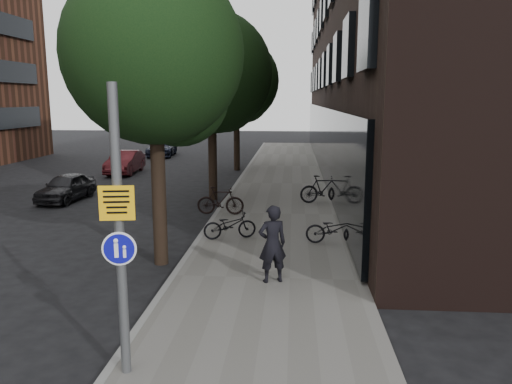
# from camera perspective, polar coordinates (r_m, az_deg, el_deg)

# --- Properties ---
(ground) EXTENTS (120.00, 120.00, 0.00)m
(ground) POSITION_cam_1_polar(r_m,az_deg,el_deg) (8.83, -1.46, -17.96)
(ground) COLOR black
(ground) RESTS_ON ground
(sidewalk) EXTENTS (4.50, 60.00, 0.12)m
(sidewalk) POSITION_cam_1_polar(r_m,az_deg,el_deg) (18.21, 2.48, -2.65)
(sidewalk) COLOR #5F5C58
(sidewalk) RESTS_ON ground
(curb_edge) EXTENTS (0.15, 60.00, 0.13)m
(curb_edge) POSITION_cam_1_polar(r_m,az_deg,el_deg) (18.41, -4.54, -2.51)
(curb_edge) COLOR slate
(curb_edge) RESTS_ON ground
(building_right_dark_brick) EXTENTS (12.00, 40.00, 18.00)m
(building_right_dark_brick) POSITION_cam_1_polar(r_m,az_deg,el_deg) (31.07, 19.70, 18.82)
(building_right_dark_brick) COLOR black
(building_right_dark_brick) RESTS_ON ground
(street_tree_near) EXTENTS (4.40, 4.40, 7.50)m
(street_tree_near) POSITION_cam_1_polar(r_m,az_deg,el_deg) (12.83, -11.08, 14.36)
(street_tree_near) COLOR black
(street_tree_near) RESTS_ON ground
(street_tree_mid) EXTENTS (5.00, 5.00, 7.80)m
(street_tree_mid) POSITION_cam_1_polar(r_m,az_deg,el_deg) (21.14, -4.87, 12.95)
(street_tree_mid) COLOR black
(street_tree_mid) RESTS_ON ground
(street_tree_far) EXTENTS (5.00, 5.00, 7.80)m
(street_tree_far) POSITION_cam_1_polar(r_m,az_deg,el_deg) (30.06, -2.09, 12.26)
(street_tree_far) COLOR black
(street_tree_far) RESTS_ON ground
(signpost) EXTENTS (0.50, 0.14, 4.33)m
(signpost) POSITION_cam_1_polar(r_m,az_deg,el_deg) (7.52, -15.33, -4.53)
(signpost) COLOR #595B5E
(signpost) RESTS_ON sidewalk
(pedestrian) EXTENTS (0.75, 0.62, 1.78)m
(pedestrian) POSITION_cam_1_polar(r_m,az_deg,el_deg) (11.28, 1.88, -5.94)
(pedestrian) COLOR black
(pedestrian) RESTS_ON sidewalk
(parked_bike_facade_near) EXTENTS (1.65, 0.61, 0.86)m
(parked_bike_facade_near) POSITION_cam_1_polar(r_m,az_deg,el_deg) (14.52, 8.95, -4.20)
(parked_bike_facade_near) COLOR black
(parked_bike_facade_near) RESTS_ON sidewalk
(parked_bike_facade_far) EXTENTS (1.93, 0.85, 1.12)m
(parked_bike_facade_far) POSITION_cam_1_polar(r_m,az_deg,el_deg) (20.11, 7.67, 0.33)
(parked_bike_facade_far) COLOR black
(parked_bike_facade_far) RESTS_ON sidewalk
(parked_bike_curb_near) EXTENTS (1.67, 1.00, 0.83)m
(parked_bike_curb_near) POSITION_cam_1_polar(r_m,az_deg,el_deg) (14.88, -3.02, -3.78)
(parked_bike_curb_near) COLOR black
(parked_bike_curb_near) RESTS_ON sidewalk
(parked_bike_curb_far) EXTENTS (1.70, 0.50, 1.02)m
(parked_bike_curb_far) POSITION_cam_1_polar(r_m,az_deg,el_deg) (17.97, -4.09, -0.99)
(parked_bike_curb_far) COLOR black
(parked_bike_curb_far) RESTS_ON sidewalk
(parked_car_near) EXTENTS (1.60, 3.46, 1.15)m
(parked_car_near) POSITION_cam_1_polar(r_m,az_deg,el_deg) (22.47, -20.87, 0.53)
(parked_car_near) COLOR black
(parked_car_near) RESTS_ON ground
(parked_car_mid) EXTENTS (1.53, 3.99, 1.30)m
(parked_car_mid) POSITION_cam_1_polar(r_m,az_deg,el_deg) (29.71, -14.74, 3.31)
(parked_car_mid) COLOR #51171C
(parked_car_mid) RESTS_ON ground
(parked_car_far) EXTENTS (2.26, 4.69, 1.32)m
(parked_car_far) POSITION_cam_1_polar(r_m,az_deg,el_deg) (38.46, -10.70, 5.06)
(parked_car_far) COLOR #1B2032
(parked_car_far) RESTS_ON ground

